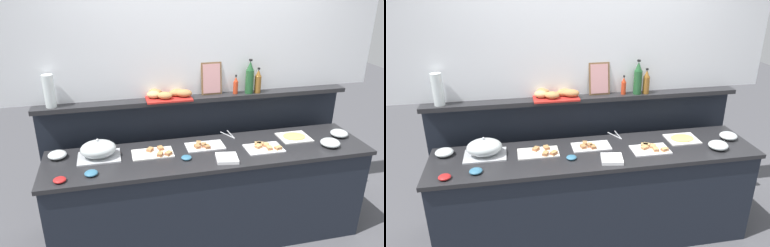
% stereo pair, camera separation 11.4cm
% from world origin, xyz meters
% --- Properties ---
extents(ground_plane, '(12.00, 12.00, 0.00)m').
position_xyz_m(ground_plane, '(0.00, 0.60, 0.00)').
color(ground_plane, '#4C4C51').
extents(buffet_counter, '(2.73, 0.63, 0.88)m').
position_xyz_m(buffet_counter, '(0.00, 0.00, 0.44)').
color(buffet_counter, black).
rests_on(buffet_counter, ground_plane).
extents(back_ledge_unit, '(2.87, 0.22, 1.24)m').
position_xyz_m(back_ledge_unit, '(0.00, 0.49, 0.65)').
color(back_ledge_unit, black).
rests_on(back_ledge_unit, ground_plane).
extents(upper_wall_panel, '(3.47, 0.08, 1.36)m').
position_xyz_m(upper_wall_panel, '(0.00, 0.51, 1.92)').
color(upper_wall_panel, white).
rests_on(upper_wall_panel, back_ledge_unit).
extents(sandwich_platter_front, '(0.34, 0.20, 0.04)m').
position_xyz_m(sandwich_platter_front, '(-0.47, 0.06, 0.89)').
color(sandwich_platter_front, white).
rests_on(sandwich_platter_front, buffet_counter).
extents(sandwich_platter_side, '(0.32, 0.20, 0.04)m').
position_xyz_m(sandwich_platter_side, '(0.46, -0.05, 0.89)').
color(sandwich_platter_side, white).
rests_on(sandwich_platter_side, buffet_counter).
extents(sandwich_platter_rear, '(0.33, 0.18, 0.04)m').
position_xyz_m(sandwich_platter_rear, '(-0.03, 0.09, 0.89)').
color(sandwich_platter_rear, white).
rests_on(sandwich_platter_rear, buffet_counter).
extents(cold_cuts_platter, '(0.28, 0.23, 0.02)m').
position_xyz_m(cold_cuts_platter, '(0.81, 0.09, 0.89)').
color(cold_cuts_platter, white).
rests_on(cold_cuts_platter, buffet_counter).
extents(serving_cloche, '(0.34, 0.24, 0.17)m').
position_xyz_m(serving_cloche, '(-0.91, 0.09, 0.96)').
color(serving_cloche, '#B7BABF').
rests_on(serving_cloche, buffet_counter).
extents(glass_bowl_large, '(0.17, 0.17, 0.07)m').
position_xyz_m(glass_bowl_large, '(1.03, -0.14, 0.91)').
color(glass_bowl_large, silver).
rests_on(glass_bowl_large, buffet_counter).
extents(glass_bowl_medium, '(0.16, 0.16, 0.06)m').
position_xyz_m(glass_bowl_medium, '(1.22, 0.03, 0.91)').
color(glass_bowl_medium, silver).
rests_on(glass_bowl_medium, buffet_counter).
extents(glass_bowl_small, '(0.15, 0.15, 0.06)m').
position_xyz_m(glass_bowl_small, '(-1.24, 0.16, 0.91)').
color(glass_bowl_small, silver).
rests_on(glass_bowl_small, buffet_counter).
extents(condiment_bowl_dark, '(0.10, 0.10, 0.03)m').
position_xyz_m(condiment_bowl_dark, '(-0.97, -0.18, 0.90)').
color(condiment_bowl_dark, teal).
rests_on(condiment_bowl_dark, buffet_counter).
extents(condiment_bowl_teal, '(0.09, 0.09, 0.03)m').
position_xyz_m(condiment_bowl_teal, '(-1.19, -0.22, 0.90)').
color(condiment_bowl_teal, red).
rests_on(condiment_bowl_teal, buffet_counter).
extents(condiment_bowl_cream, '(0.08, 0.08, 0.03)m').
position_xyz_m(condiment_bowl_cream, '(-0.23, -0.09, 0.90)').
color(condiment_bowl_cream, teal).
rests_on(condiment_bowl_cream, buffet_counter).
extents(serving_tongs, '(0.09, 0.19, 0.01)m').
position_xyz_m(serving_tongs, '(0.25, 0.27, 0.89)').
color(serving_tongs, '#B7BABF').
rests_on(serving_tongs, buffet_counter).
extents(napkin_stack, '(0.19, 0.19, 0.03)m').
position_xyz_m(napkin_stack, '(0.09, -0.17, 0.90)').
color(napkin_stack, white).
rests_on(napkin_stack, buffet_counter).
extents(wine_bottle_green, '(0.08, 0.08, 0.32)m').
position_xyz_m(wine_bottle_green, '(0.47, 0.40, 1.38)').
color(wine_bottle_green, '#23562D').
rests_on(wine_bottle_green, back_ledge_unit).
extents(hot_sauce_bottle, '(0.04, 0.04, 0.18)m').
position_xyz_m(hot_sauce_bottle, '(0.34, 0.41, 1.31)').
color(hot_sauce_bottle, red).
rests_on(hot_sauce_bottle, back_ledge_unit).
extents(vinegar_bottle_amber, '(0.06, 0.06, 0.24)m').
position_xyz_m(vinegar_bottle_amber, '(0.55, 0.39, 1.34)').
color(vinegar_bottle_amber, '#8E5B23').
rests_on(vinegar_bottle_amber, back_ledge_unit).
extents(bread_basket, '(0.42, 0.28, 0.08)m').
position_xyz_m(bread_basket, '(-0.29, 0.42, 1.27)').
color(bread_basket, '#B2231E').
rests_on(bread_basket, back_ledge_unit).
extents(framed_picture, '(0.19, 0.06, 0.29)m').
position_xyz_m(framed_picture, '(0.12, 0.45, 1.38)').
color(framed_picture, brown).
rests_on(framed_picture, back_ledge_unit).
extents(water_carafe, '(0.09, 0.09, 0.27)m').
position_xyz_m(water_carafe, '(-1.27, 0.41, 1.37)').
color(water_carafe, silver).
rests_on(water_carafe, back_ledge_unit).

